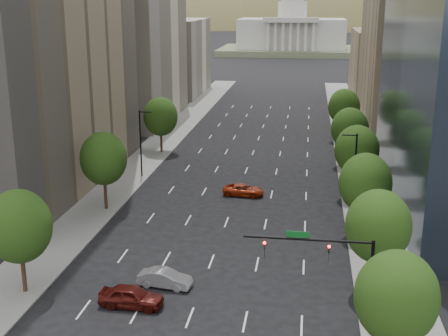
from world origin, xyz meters
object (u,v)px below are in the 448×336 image
at_px(traffic_signal, 336,263).
at_px(car_silver, 165,278).
at_px(capitol, 292,33).
at_px(car_red_far, 243,190).
at_px(car_maroon, 131,296).

relative_size(traffic_signal, car_silver, 2.03).
xyz_separation_m(capitol, car_red_far, (0.81, -190.54, -7.90)).
xyz_separation_m(car_silver, car_red_far, (3.81, 24.55, -0.06)).
bearing_deg(car_red_far, capitol, 3.80).
relative_size(capitol, car_red_far, 12.23).
bearing_deg(traffic_signal, car_maroon, 176.22).
relative_size(traffic_signal, car_maroon, 1.81).
bearing_deg(capitol, traffic_signal, -87.26).
bearing_deg(capitol, car_maroon, -91.25).
height_order(car_maroon, car_silver, car_maroon).
xyz_separation_m(car_maroon, car_silver, (1.78, 3.61, -0.12)).
distance_m(traffic_signal, car_red_far, 31.07).
bearing_deg(traffic_signal, car_red_far, 108.44).
relative_size(car_maroon, car_red_far, 1.03).
bearing_deg(car_silver, capitol, 6.17).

